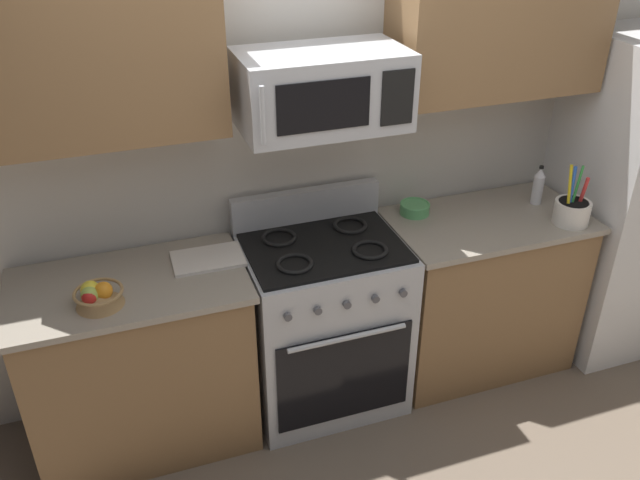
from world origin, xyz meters
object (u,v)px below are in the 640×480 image
(cutting_board, at_px, (208,259))
(prep_bowl, at_px, (415,208))
(utensil_crock, at_px, (572,211))
(range_oven, at_px, (323,322))
(bottle_vinegar, at_px, (538,186))
(microwave, at_px, (322,90))
(fruit_basket, at_px, (97,296))

(cutting_board, bearing_deg, prep_bowl, 5.46)
(utensil_crock, bearing_deg, range_oven, 172.03)
(cutting_board, relative_size, bottle_vinegar, 1.51)
(range_oven, xyz_separation_m, prep_bowl, (0.56, 0.17, 0.47))
(cutting_board, distance_m, bottle_vinegar, 1.76)
(range_oven, relative_size, utensil_crock, 3.55)
(utensil_crock, relative_size, prep_bowl, 1.98)
(microwave, relative_size, fruit_basket, 3.46)
(utensil_crock, distance_m, cutting_board, 1.81)
(prep_bowl, bearing_deg, bottle_vinegar, -8.99)
(fruit_basket, relative_size, prep_bowl, 1.31)
(cutting_board, xyz_separation_m, bottle_vinegar, (1.76, 0.00, 0.09))
(range_oven, bearing_deg, bottle_vinegar, 3.21)
(fruit_basket, relative_size, cutting_board, 0.63)
(utensil_crock, bearing_deg, prep_bowl, 153.34)
(fruit_basket, bearing_deg, microwave, 8.46)
(cutting_board, bearing_deg, utensil_crock, -7.75)
(utensil_crock, bearing_deg, cutting_board, 172.25)
(cutting_board, xyz_separation_m, prep_bowl, (1.10, 0.10, 0.02))
(prep_bowl, bearing_deg, cutting_board, -174.54)
(prep_bowl, bearing_deg, fruit_basket, -169.29)
(microwave, xyz_separation_m, cutting_board, (-0.54, 0.04, -0.75))
(bottle_vinegar, distance_m, prep_bowl, 0.67)
(range_oven, distance_m, bottle_vinegar, 1.33)
(range_oven, distance_m, cutting_board, 0.70)
(utensil_crock, relative_size, bottle_vinegar, 1.44)
(utensil_crock, xyz_separation_m, fruit_basket, (-2.28, 0.05, -0.02))
(utensil_crock, bearing_deg, bottle_vinegar, 97.72)
(fruit_basket, relative_size, bottle_vinegar, 0.95)
(cutting_board, bearing_deg, fruit_basket, -158.30)
(microwave, height_order, bottle_vinegar, microwave)
(utensil_crock, height_order, cutting_board, utensil_crock)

